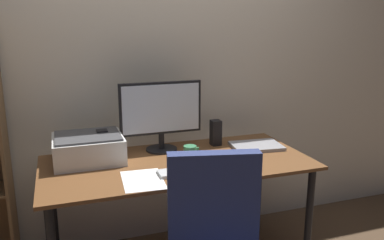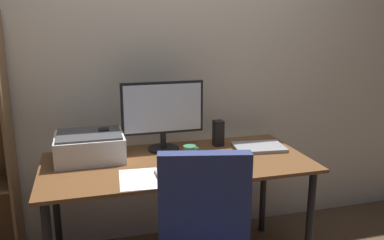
% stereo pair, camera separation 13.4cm
% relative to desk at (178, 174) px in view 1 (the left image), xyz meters
% --- Properties ---
extents(back_wall, '(6.40, 0.10, 2.60)m').
position_rel_desk_xyz_m(back_wall, '(0.00, 0.54, 0.64)').
color(back_wall, beige).
rests_on(back_wall, ground).
extents(desk, '(1.58, 0.74, 0.74)m').
position_rel_desk_xyz_m(desk, '(0.00, 0.00, 0.00)').
color(desk, brown).
rests_on(desk, ground).
extents(monitor, '(0.52, 0.20, 0.44)m').
position_rel_desk_xyz_m(monitor, '(-0.04, 0.23, 0.33)').
color(monitor, black).
rests_on(monitor, desk).
extents(keyboard, '(0.29, 0.11, 0.02)m').
position_rel_desk_xyz_m(keyboard, '(-0.02, -0.20, 0.09)').
color(keyboard, '#B7BABC').
rests_on(keyboard, desk).
extents(mouse, '(0.06, 0.10, 0.03)m').
position_rel_desk_xyz_m(mouse, '(0.20, -0.18, 0.10)').
color(mouse, black).
rests_on(mouse, desk).
extents(coffee_mug, '(0.09, 0.08, 0.09)m').
position_rel_desk_xyz_m(coffee_mug, '(0.08, -0.01, 0.13)').
color(coffee_mug, '#387F51').
rests_on(coffee_mug, desk).
extents(laptop, '(0.34, 0.26, 0.02)m').
position_rel_desk_xyz_m(laptop, '(0.57, 0.08, 0.09)').
color(laptop, '#99999E').
rests_on(laptop, desk).
extents(speaker_left, '(0.06, 0.07, 0.17)m').
position_rel_desk_xyz_m(speaker_left, '(-0.41, 0.22, 0.17)').
color(speaker_left, black).
rests_on(speaker_left, desk).
extents(speaker_right, '(0.06, 0.07, 0.17)m').
position_rel_desk_xyz_m(speaker_right, '(0.34, 0.22, 0.17)').
color(speaker_right, black).
rests_on(speaker_right, desk).
extents(printer, '(0.40, 0.34, 0.16)m').
position_rel_desk_xyz_m(printer, '(-0.50, 0.17, 0.16)').
color(printer, silver).
rests_on(printer, desk).
extents(paper_sheet, '(0.23, 0.31, 0.00)m').
position_rel_desk_xyz_m(paper_sheet, '(-0.26, -0.22, 0.08)').
color(paper_sheet, white).
rests_on(paper_sheet, desk).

